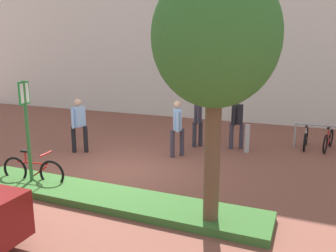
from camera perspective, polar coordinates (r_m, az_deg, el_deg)
The scene contains 12 objects.
ground_plane at distance 9.27m, azimuth -8.17°, elevation -7.58°, with size 60.00×60.00×0.00m, color brown.
building_facade at distance 16.68m, azimuth 7.15°, elevation 18.63°, with size 28.00×1.20×10.00m, color silver.
planter_strip at distance 7.58m, azimuth -10.60°, elevation -11.67°, with size 7.00×1.10×0.16m, color #336028.
tree_sidewalk at distance 5.76m, azimuth 7.99°, elevation 14.20°, with size 2.12×2.12×4.54m.
parking_sign_post at distance 8.38m, azimuth -22.69°, elevation 1.08°, with size 0.09×0.36×2.52m.
bike_at_sign at distance 8.81m, azimuth -21.68°, elevation -7.04°, with size 1.67×0.42×0.86m.
bike_rack_cluster at distance 12.23m, azimuth 25.32°, elevation -2.07°, with size 2.11×1.58×0.83m.
bollard_steel at distance 11.07m, azimuth 13.13°, elevation -2.06°, with size 0.16×0.16×0.90m, color #ADADB2.
person_suited_dark at distance 11.39m, azimuth 5.02°, elevation 1.37°, with size 0.37×0.57×1.72m.
person_suited_navy at distance 11.28m, azimuth 11.52°, elevation 1.06°, with size 0.45×0.60×1.72m.
person_casual_tan at distance 11.01m, azimuth -14.76°, elevation 0.63°, with size 0.49×0.61×1.72m.
person_shirt_blue at distance 10.22m, azimuth 1.57°, elevation 0.16°, with size 0.38×0.56×1.72m.
Camera 1 is at (4.53, -7.46, 3.13)m, focal length 36.31 mm.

